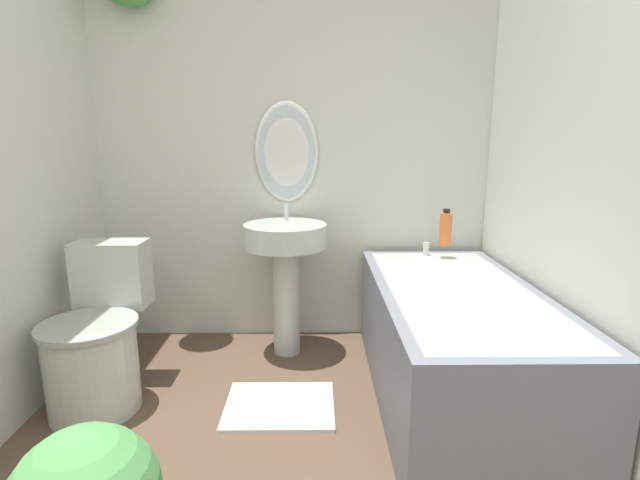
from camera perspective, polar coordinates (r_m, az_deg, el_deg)
wall_back at (r=2.87m, az=-4.99°, el=13.17°), size 2.48×0.34×2.40m
wall_right at (r=1.96m, az=33.55°, el=9.05°), size 0.06×2.56×2.40m
toilet at (r=2.47m, az=-25.72°, el=-11.35°), size 0.43×0.60×0.74m
pedestal_sink at (r=2.66m, az=-4.26°, el=-2.29°), size 0.47×0.47×0.88m
bathtub at (r=2.36m, az=16.24°, el=-11.94°), size 0.74×1.49×0.64m
shampoo_bottle at (r=2.78m, az=15.20°, el=1.39°), size 0.07×0.07×0.21m
bath_mat at (r=2.33m, az=-4.98°, el=-19.67°), size 0.51×0.40×0.02m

